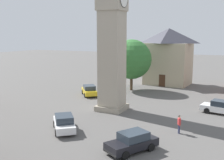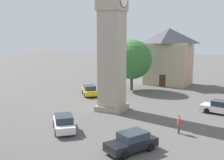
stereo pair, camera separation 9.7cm
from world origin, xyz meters
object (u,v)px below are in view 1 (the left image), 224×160
car_red_corner (64,123)px  tree (132,59)px  road_sign (109,84)px  car_blue_kerb (89,90)px  car_white_side (132,142)px  car_silver_kerb (221,107)px  clock_tower (112,6)px  pedestrian (179,123)px  building_shop_left (168,56)px

car_red_corner → tree: bearing=4.3°
tree → road_sign: tree is taller
car_blue_kerb → car_white_side: size_ratio=0.96×
car_white_side → road_sign: (15.66, 9.80, 1.14)m
car_silver_kerb → car_white_side: (-13.70, 5.22, 0.00)m
clock_tower → car_red_corner: size_ratio=4.87×
tree → car_silver_kerb: bearing=-119.7°
pedestrian → tree: bearing=34.6°
car_silver_kerb → car_red_corner: size_ratio=1.04×
clock_tower → car_white_side: clock_tower is taller
clock_tower → tree: 14.06m
road_sign → tree: bearing=-8.5°
car_silver_kerb → tree: 16.79m
car_blue_kerb → car_white_side: 20.09m
car_red_corner → tree: (20.35, 1.52, 4.23)m
car_silver_kerb → pedestrian: 8.77m
pedestrian → road_sign: 15.94m
pedestrian → road_sign: (10.25, 12.18, 0.89)m
car_red_corner → car_white_side: 7.49m
car_red_corner → pedestrian: 10.53m
car_white_side → road_sign: 18.51m
pedestrian → car_silver_kerb: bearing=-18.9°
car_silver_kerb → car_white_side: same height
pedestrian → road_sign: size_ratio=0.60×
car_silver_kerb → car_red_corner: (-12.30, 12.58, 0.00)m
car_blue_kerb → road_sign: (0.32, -3.17, 1.14)m
car_white_side → building_shop_left: building_shop_left is taller
road_sign → car_blue_kerb: bearing=95.8°
car_red_corner → car_white_side: size_ratio=0.95×
pedestrian → building_shop_left: 25.66m
car_blue_kerb → tree: 8.70m
clock_tower → pedestrian: size_ratio=12.11×
tree → building_shop_left: bearing=-26.2°
road_sign → car_white_side: bearing=-148.0°
car_red_corner → clock_tower: bearing=-5.8°
car_silver_kerb → building_shop_left: bearing=32.7°
clock_tower → car_white_side: size_ratio=4.63×
car_silver_kerb → building_shop_left: (15.94, 10.23, 4.33)m
building_shop_left → road_sign: building_shop_left is taller
car_red_corner → tree: size_ratio=0.52×
car_red_corner → building_shop_left: 28.66m
car_silver_kerb → road_sign: 15.19m
car_red_corner → pedestrian: pedestrian is taller
clock_tower → pedestrian: 14.77m
pedestrian → building_shop_left: (24.23, 7.39, 4.08)m
pedestrian → car_white_side: bearing=156.3°
car_red_corner → road_sign: (14.26, 2.44, 1.14)m
car_red_corner → tree: tree is taller
clock_tower → car_blue_kerb: clock_tower is taller
car_red_corner → car_white_side: (-1.40, -7.36, 0.00)m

